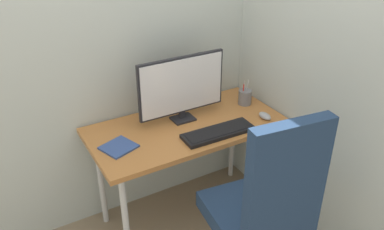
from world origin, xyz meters
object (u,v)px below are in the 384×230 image
at_px(monitor, 182,86).
at_px(pen_holder, 245,97).
at_px(keyboard, 218,132).
at_px(notebook, 119,147).
at_px(mouse, 265,116).
at_px(office_chair, 264,209).

xyz_separation_m(monitor, pen_holder, (0.48, -0.03, -0.18)).
xyz_separation_m(keyboard, notebook, (-0.58, 0.16, -0.01)).
relative_size(monitor, mouse, 5.81).
bearing_deg(pen_holder, notebook, -174.52).
height_order(monitor, mouse, monitor).
bearing_deg(notebook, pen_holder, -13.76).
height_order(monitor, notebook, monitor).
xyz_separation_m(pen_holder, notebook, (-0.96, -0.09, -0.05)).
relative_size(keyboard, pen_holder, 2.58).
distance_m(pen_holder, notebook, 0.97).
relative_size(monitor, pen_holder, 3.29).
height_order(office_chair, pen_holder, office_chair).
distance_m(monitor, mouse, 0.58).
relative_size(pen_holder, notebook, 1.01).
relative_size(monitor, keyboard, 1.28).
relative_size(office_chair, mouse, 11.83).
distance_m(monitor, notebook, 0.55).
relative_size(mouse, notebook, 0.57).
relative_size(keyboard, mouse, 4.55).
height_order(office_chair, monitor, office_chair).
bearing_deg(keyboard, mouse, 2.05).
bearing_deg(notebook, monitor, -5.34).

